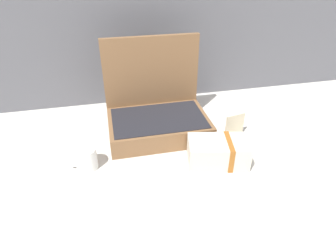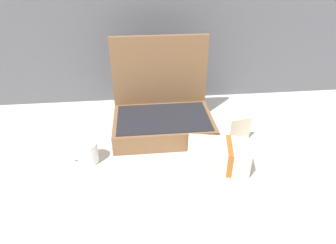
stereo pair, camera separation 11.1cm
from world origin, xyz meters
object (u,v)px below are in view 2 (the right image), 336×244
Objects in this scene: open_suitcase at (162,113)px; cream_toiletry_bag at (219,155)px; coffee_mug at (87,153)px; info_card_left at (240,130)px.

cream_toiletry_bag is at bearing -56.26° from open_suitcase.
coffee_mug is (-0.32, -0.22, -0.05)m from open_suitcase.
open_suitcase reaches higher than cream_toiletry_bag.
open_suitcase reaches higher than info_card_left.
cream_toiletry_bag is (0.20, -0.29, -0.04)m from open_suitcase.
coffee_mug is 1.07× the size of info_card_left.
open_suitcase is 4.04× the size of info_card_left.
coffee_mug is (-0.52, 0.08, -0.01)m from cream_toiletry_bag.
info_card_left is at bearing 49.36° from cream_toiletry_bag.
info_card_left is at bearing -21.02° from open_suitcase.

